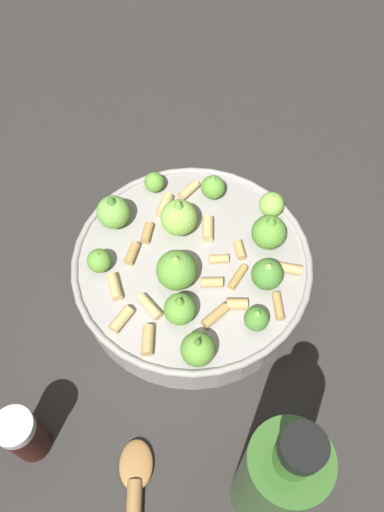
{
  "coord_description": "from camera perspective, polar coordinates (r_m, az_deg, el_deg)",
  "views": [
    {
      "loc": [
        0.27,
        0.18,
        0.59
      ],
      "look_at": [
        0.0,
        0.0,
        0.07
      ],
      "focal_mm": 36.4,
      "sensor_mm": 36.0,
      "label": 1
    }
  ],
  "objects": [
    {
      "name": "cooking_pan",
      "position": [
        0.64,
        0.04,
        -1.34
      ],
      "size": [
        0.29,
        0.29,
        0.11
      ],
      "color": "#9E9993",
      "rests_on": "ground"
    },
    {
      "name": "pepper_shaker",
      "position": [
        0.59,
        -18.0,
        -18.21
      ],
      "size": [
        0.04,
        0.04,
        0.08
      ],
      "color": "#33140F",
      "rests_on": "ground"
    },
    {
      "name": "ground_plane",
      "position": [
        0.67,
        -0.0,
        -2.95
      ],
      "size": [
        2.4,
        2.4,
        0.0
      ],
      "primitive_type": "plane",
      "color": "#2D2B28"
    },
    {
      "name": "olive_oil_bottle",
      "position": [
        0.5,
        9.11,
        -23.09
      ],
      "size": [
        0.07,
        0.07,
        0.25
      ],
      "color": "#336023",
      "rests_on": "ground"
    }
  ]
}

